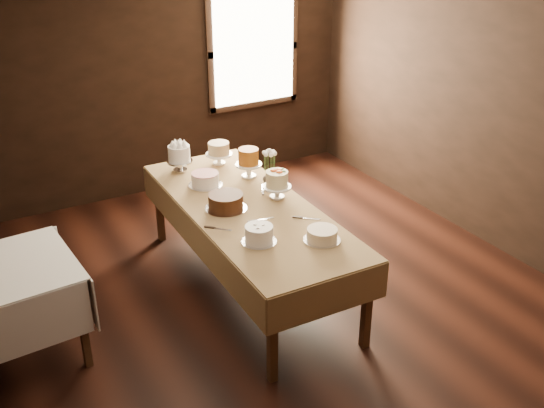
{
  "coord_description": "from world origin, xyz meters",
  "views": [
    {
      "loc": [
        -2.39,
        -4.0,
        3.3
      ],
      "look_at": [
        0.0,
        0.2,
        0.95
      ],
      "focal_mm": 41.65,
      "sensor_mm": 36.0,
      "label": 1
    }
  ],
  "objects": [
    {
      "name": "cake_speckled",
      "position": [
        0.12,
        1.51,
        0.94
      ],
      "size": [
        0.28,
        0.28,
        0.24
      ],
      "color": "white",
      "rests_on": "display_table"
    },
    {
      "name": "cake_swirl",
      "position": [
        -0.32,
        -0.15,
        0.9
      ],
      "size": [
        0.29,
        0.29,
        0.14
      ],
      "color": "silver",
      "rests_on": "display_table"
    },
    {
      "name": "window",
      "position": [
        1.3,
        2.94,
        1.6
      ],
      "size": [
        1.1,
        0.05,
        1.3
      ],
      "primitive_type": "cube",
      "color": "#FFEABF",
      "rests_on": "wall_back"
    },
    {
      "name": "cake_flowers",
      "position": [
        0.23,
        0.51,
        0.95
      ],
      "size": [
        0.26,
        0.26,
        0.27
      ],
      "color": "white",
      "rests_on": "display_table"
    },
    {
      "name": "cake_server_e",
      "position": [
        -0.47,
        0.19,
        0.84
      ],
      "size": [
        0.19,
        0.19,
        0.01
      ],
      "primitive_type": "cube",
      "rotation": [
        0.0,
        0.0,
        -0.79
      ],
      "color": "silver",
      "rests_on": "display_table"
    },
    {
      "name": "flower_vase",
      "position": [
        0.32,
        0.81,
        0.9
      ],
      "size": [
        0.16,
        0.16,
        0.14
      ],
      "primitive_type": "imported",
      "rotation": [
        0.0,
        0.0,
        0.25
      ],
      "color": "#2D2823",
      "rests_on": "display_table"
    },
    {
      "name": "cake_server_a",
      "position": [
        -0.07,
        0.18,
        0.84
      ],
      "size": [
        0.24,
        0.05,
        0.01
      ],
      "primitive_type": "cube",
      "rotation": [
        0.0,
        0.0,
        -0.11
      ],
      "color": "silver",
      "rests_on": "display_table"
    },
    {
      "name": "wall_right",
      "position": [
        2.5,
        0.0,
        1.4
      ],
      "size": [
        0.02,
        6.0,
        2.8
      ],
      "primitive_type": "cube",
      "color": "black",
      "rests_on": "ground"
    },
    {
      "name": "cake_server_b",
      "position": [
        0.27,
        -0.01,
        0.84
      ],
      "size": [
        0.2,
        0.17,
        0.01
      ],
      "primitive_type": "cube",
      "rotation": [
        0.0,
        0.0,
        -0.68
      ],
      "color": "silver",
      "rests_on": "display_table"
    },
    {
      "name": "cake_cream",
      "position": [
        0.13,
        -0.37,
        0.88
      ],
      "size": [
        0.3,
        0.3,
        0.11
      ],
      "color": "silver",
      "rests_on": "display_table"
    },
    {
      "name": "cake_lattice",
      "position": [
        -0.23,
        1.08,
        0.89
      ],
      "size": [
        0.34,
        0.34,
        0.12
      ],
      "color": "silver",
      "rests_on": "display_table"
    },
    {
      "name": "flower_bouquet",
      "position": [
        0.32,
        0.81,
        1.09
      ],
      "size": [
        0.14,
        0.14,
        0.2
      ],
      "primitive_type": null,
      "color": "white",
      "rests_on": "flower_vase"
    },
    {
      "name": "side_table",
      "position": [
        -2.13,
        0.46,
        0.72
      ],
      "size": [
        1.03,
        1.03,
        0.82
      ],
      "rotation": [
        0.0,
        0.0,
        0.07
      ],
      "color": "#402818",
      "rests_on": "ground"
    },
    {
      "name": "cake_server_c",
      "position": [
        -0.1,
        0.79,
        0.84
      ],
      "size": [
        0.06,
        0.24,
        0.01
      ],
      "primitive_type": "cube",
      "rotation": [
        0.0,
        0.0,
        1.7
      ],
      "color": "silver",
      "rests_on": "display_table"
    },
    {
      "name": "cake_caramel",
      "position": [
        0.23,
        1.06,
        0.96
      ],
      "size": [
        0.26,
        0.26,
        0.3
      ],
      "color": "white",
      "rests_on": "display_table"
    },
    {
      "name": "cake_server_d",
      "position": [
        0.22,
        0.76,
        0.84
      ],
      "size": [
        0.14,
        0.22,
        0.01
      ],
      "primitive_type": "cube",
      "rotation": [
        0.0,
        0.0,
        1.07
      ],
      "color": "silver",
      "rests_on": "display_table"
    },
    {
      "name": "wall_back",
      "position": [
        0.0,
        3.0,
        1.4
      ],
      "size": [
        5.0,
        0.02,
        2.8
      ],
      "primitive_type": "cube",
      "color": "black",
      "rests_on": "ground"
    },
    {
      "name": "display_table",
      "position": [
        -0.09,
        0.47,
        0.77
      ],
      "size": [
        1.1,
        2.71,
        0.83
      ],
      "rotation": [
        0.0,
        0.0,
        -0.02
      ],
      "color": "#402818",
      "rests_on": "ground"
    },
    {
      "name": "floor",
      "position": [
        0.0,
        0.0,
        0.0
      ],
      "size": [
        5.0,
        6.0,
        0.01
      ],
      "primitive_type": "cube",
      "color": "black",
      "rests_on": "ground"
    },
    {
      "name": "cake_chocolate",
      "position": [
        -0.28,
        0.52,
        0.9
      ],
      "size": [
        0.37,
        0.37,
        0.14
      ],
      "color": "silver",
      "rests_on": "display_table"
    },
    {
      "name": "cake_meringue",
      "position": [
        -0.31,
        1.53,
        0.96
      ],
      "size": [
        0.26,
        0.26,
        0.28
      ],
      "color": "silver",
      "rests_on": "display_table"
    }
  ]
}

